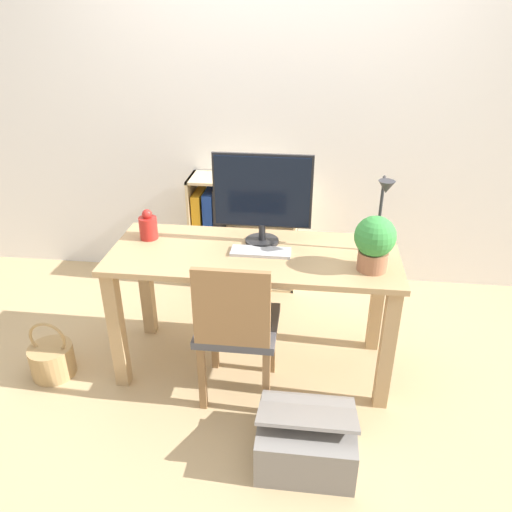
{
  "coord_description": "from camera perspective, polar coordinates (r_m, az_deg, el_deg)",
  "views": [
    {
      "loc": [
        0.29,
        -2.28,
        1.89
      ],
      "look_at": [
        0.0,
        0.1,
        0.65
      ],
      "focal_mm": 35.0,
      "sensor_mm": 36.0,
      "label": 1
    }
  ],
  "objects": [
    {
      "name": "basket",
      "position": [
        3.07,
        -22.28,
        -10.84
      ],
      "size": [
        0.24,
        0.24,
        0.35
      ],
      "color": "tan",
      "rests_on": "ground_plane"
    },
    {
      "name": "storage_box",
      "position": [
        2.41,
        5.73,
        -20.17
      ],
      "size": [
        0.44,
        0.41,
        0.3
      ],
      "color": "gray",
      "rests_on": "ground_plane"
    },
    {
      "name": "bookshelf",
      "position": [
        3.61,
        -3.59,
        2.66
      ],
      "size": [
        0.75,
        0.28,
        0.81
      ],
      "color": "#D8BC8C",
      "rests_on": "ground_plane"
    },
    {
      "name": "ground_plane",
      "position": [
        2.98,
        -0.23,
        -12.15
      ],
      "size": [
        10.0,
        10.0,
        0.0
      ],
      "primitive_type": "plane",
      "color": "tan"
    },
    {
      "name": "keyboard",
      "position": [
        2.56,
        0.54,
        0.48
      ],
      "size": [
        0.31,
        0.11,
        0.02
      ],
      "color": "#B2B2B7",
      "rests_on": "desk"
    },
    {
      "name": "monitor",
      "position": [
        2.58,
        0.73,
        7.04
      ],
      "size": [
        0.52,
        0.18,
        0.48
      ],
      "color": "#232326",
      "rests_on": "desk"
    },
    {
      "name": "wall_back",
      "position": [
        3.47,
        2.11,
        17.45
      ],
      "size": [
        8.0,
        0.05,
        2.6
      ],
      "color": "white",
      "rests_on": "ground_plane"
    },
    {
      "name": "desk_lamp",
      "position": [
        2.52,
        14.22,
        5.16
      ],
      "size": [
        0.1,
        0.19,
        0.41
      ],
      "color": "#2D2D33",
      "rests_on": "desk"
    },
    {
      "name": "desk",
      "position": [
        2.64,
        -0.26,
        -2.23
      ],
      "size": [
        1.5,
        0.6,
        0.73
      ],
      "color": "tan",
      "rests_on": "ground_plane"
    },
    {
      "name": "chair",
      "position": [
        2.49,
        -2.29,
        -7.98
      ],
      "size": [
        0.4,
        0.4,
        0.83
      ],
      "rotation": [
        0.0,
        0.0,
        0.09
      ],
      "color": "#4C4C51",
      "rests_on": "ground_plane"
    },
    {
      "name": "potted_plant",
      "position": [
        2.41,
        13.4,
        1.62
      ],
      "size": [
        0.2,
        0.2,
        0.27
      ],
      "color": "#9E6647",
      "rests_on": "desk"
    },
    {
      "name": "vase",
      "position": [
        2.76,
        -12.22,
        3.33
      ],
      "size": [
        0.1,
        0.1,
        0.17
      ],
      "color": "#B2231E",
      "rests_on": "desk"
    }
  ]
}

